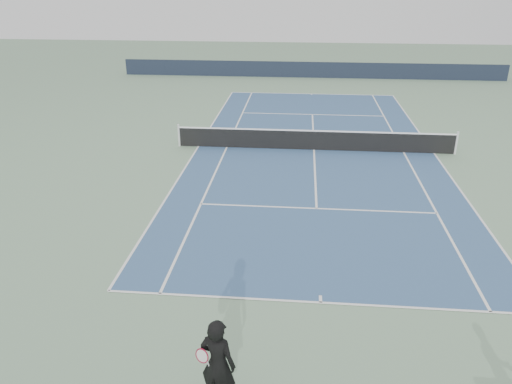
{
  "coord_description": "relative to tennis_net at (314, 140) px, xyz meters",
  "views": [
    {
      "loc": [
        -0.67,
        -22.3,
        7.56
      ],
      "look_at": [
        -2.02,
        -7.63,
        1.1
      ],
      "focal_mm": 35.0,
      "sensor_mm": 36.0,
      "label": 1
    }
  ],
  "objects": [
    {
      "name": "ground",
      "position": [
        0.0,
        0.0,
        -0.5
      ],
      "size": [
        80.0,
        80.0,
        0.0
      ],
      "primitive_type": "plane",
      "color": "gray"
    },
    {
      "name": "court_surface",
      "position": [
        0.0,
        0.0,
        -0.5
      ],
      "size": [
        10.97,
        23.77,
        0.01
      ],
      "primitive_type": "cube",
      "color": "#34547D",
      "rests_on": "ground"
    },
    {
      "name": "tennis_net",
      "position": [
        0.0,
        0.0,
        0.0
      ],
      "size": [
        12.9,
        0.1,
        1.07
      ],
      "color": "silver",
      "rests_on": "ground"
    },
    {
      "name": "windscreen_far",
      "position": [
        0.0,
        17.88,
        0.1
      ],
      "size": [
        30.0,
        0.25,
        1.2
      ],
      "primitive_type": "cube",
      "color": "black",
      "rests_on": "ground"
    },
    {
      "name": "tennis_player",
      "position": [
        -2.02,
        -15.26,
        0.47
      ],
      "size": [
        0.88,
        0.73,
        1.94
      ],
      "color": "black",
      "rests_on": "ground"
    }
  ]
}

